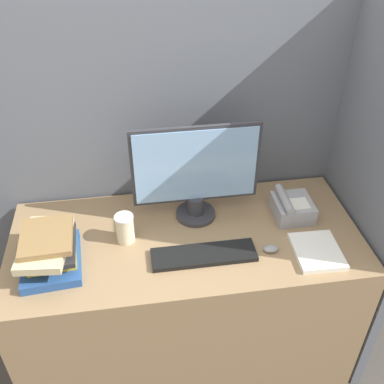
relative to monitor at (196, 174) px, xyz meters
name	(u,v)px	position (x,y,z in m)	size (l,w,h in m)	color
cubicle_panel_rear	(175,170)	(-0.06, 0.24, -0.13)	(1.89, 0.04, 1.72)	slate
cubicle_panel_right	(361,199)	(0.72, -0.11, -0.13)	(0.04, 0.73, 1.72)	slate
desk	(187,296)	(-0.06, -0.14, -0.61)	(1.49, 0.67, 0.77)	#937551
monitor	(196,174)	(0.00, 0.00, 0.00)	(0.54, 0.18, 0.45)	#333338
keyboard	(204,255)	(-0.01, -0.27, -0.21)	(0.42, 0.12, 0.02)	black
mouse	(271,249)	(0.27, -0.27, -0.21)	(0.06, 0.04, 0.02)	gray
coffee_cup	(125,228)	(-0.31, -0.12, -0.16)	(0.08, 0.08, 0.13)	beige
book_stack	(49,250)	(-0.61, -0.21, -0.15)	(0.24, 0.31, 0.15)	#264C8C
desk_telephone	(292,207)	(0.42, -0.07, -0.18)	(0.16, 0.18, 0.12)	#99999E
paper_pile	(317,251)	(0.45, -0.32, -0.21)	(0.19, 0.23, 0.02)	white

